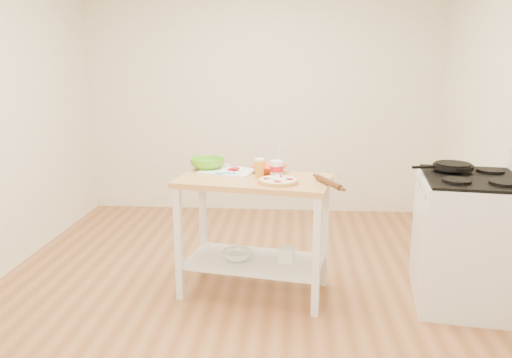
{
  "coord_description": "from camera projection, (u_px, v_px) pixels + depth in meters",
  "views": [
    {
      "loc": [
        0.36,
        -3.48,
        1.73
      ],
      "look_at": [
        0.1,
        0.13,
        0.88
      ],
      "focal_mm": 35.0,
      "sensor_mm": 36.0,
      "label": 1
    }
  ],
  "objects": [
    {
      "name": "room_shell",
      "position": [
        241.0,
        117.0,
        3.49
      ],
      "size": [
        4.04,
        4.54,
        2.74
      ],
      "color": "#AD6E40",
      "rests_on": "ground"
    },
    {
      "name": "prep_island",
      "position": [
        254.0,
        211.0,
        3.7
      ],
      "size": [
        1.18,
        0.78,
        0.9
      ],
      "rotation": [
        0.0,
        0.0,
        -0.18
      ],
      "color": "tan",
      "rests_on": "ground"
    },
    {
      "name": "gas_stove",
      "position": [
        468.0,
        240.0,
        3.61
      ],
      "size": [
        0.8,
        0.9,
        1.11
      ],
      "rotation": [
        0.0,
        0.0,
        -0.14
      ],
      "color": "white",
      "rests_on": "ground"
    },
    {
      "name": "skillet",
      "position": [
        452.0,
        167.0,
        3.67
      ],
      "size": [
        0.45,
        0.29,
        0.03
      ],
      "rotation": [
        0.0,
        0.0,
        0.15
      ],
      "color": "black",
      "rests_on": "gas_stove"
    },
    {
      "name": "pizza",
      "position": [
        278.0,
        181.0,
        3.49
      ],
      "size": [
        0.28,
        0.28,
        0.04
      ],
      "rotation": [
        0.0,
        0.0,
        -0.29
      ],
      "color": "#DFAC5F",
      "rests_on": "prep_island"
    },
    {
      "name": "cutting_board",
      "position": [
        228.0,
        171.0,
        3.84
      ],
      "size": [
        0.47,
        0.41,
        0.04
      ],
      "rotation": [
        0.0,
        0.0,
        -0.3
      ],
      "color": "white",
      "rests_on": "prep_island"
    },
    {
      "name": "spatula",
      "position": [
        225.0,
        173.0,
        3.72
      ],
      "size": [
        0.16,
        0.05,
        0.01
      ],
      "rotation": [
        0.0,
        0.0,
        -0.26
      ],
      "color": "#30AFA2",
      "rests_on": "cutting_board"
    },
    {
      "name": "knife",
      "position": [
        222.0,
        166.0,
        3.96
      ],
      "size": [
        0.27,
        0.05,
        0.01
      ],
      "rotation": [
        0.0,
        0.0,
        0.06
      ],
      "color": "silver",
      "rests_on": "cutting_board"
    },
    {
      "name": "orange_bowl",
      "position": [
        269.0,
        169.0,
        3.8
      ],
      "size": [
        0.34,
        0.34,
        0.06
      ],
      "primitive_type": "imported",
      "rotation": [
        0.0,
        0.0,
        -0.5
      ],
      "color": "#DD440F",
      "rests_on": "prep_island"
    },
    {
      "name": "green_bowl",
      "position": [
        207.0,
        164.0,
        3.93
      ],
      "size": [
        0.37,
        0.37,
        0.08
      ],
      "primitive_type": "imported",
      "rotation": [
        0.0,
        0.0,
        -0.54
      ],
      "color": "#5CB217",
      "rests_on": "prep_island"
    },
    {
      "name": "beer_pint",
      "position": [
        260.0,
        168.0,
        3.64
      ],
      "size": [
        0.07,
        0.07,
        0.14
      ],
      "color": "orange",
      "rests_on": "prep_island"
    },
    {
      "name": "yogurt_tub",
      "position": [
        276.0,
        168.0,
        3.68
      ],
      "size": [
        0.1,
        0.1,
        0.21
      ],
      "color": "white",
      "rests_on": "prep_island"
    },
    {
      "name": "rolling_pin",
      "position": [
        328.0,
        182.0,
        3.42
      ],
      "size": [
        0.17,
        0.34,
        0.04
      ],
      "primitive_type": "cylinder",
      "rotation": [
        1.57,
        0.0,
        0.4
      ],
      "color": "#572E13",
      "rests_on": "prep_island"
    },
    {
      "name": "shelf_glass_bowl",
      "position": [
        237.0,
        255.0,
        3.78
      ],
      "size": [
        0.31,
        0.31,
        0.07
      ],
      "primitive_type": "imported",
      "rotation": [
        0.0,
        0.0,
        -0.54
      ],
      "color": "silver",
      "rests_on": "prep_island"
    },
    {
      "name": "shelf_bin",
      "position": [
        286.0,
        254.0,
        3.75
      ],
      "size": [
        0.13,
        0.13,
        0.11
      ],
      "primitive_type": "cube",
      "rotation": [
        0.0,
        0.0,
        -0.18
      ],
      "color": "white",
      "rests_on": "prep_island"
    }
  ]
}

